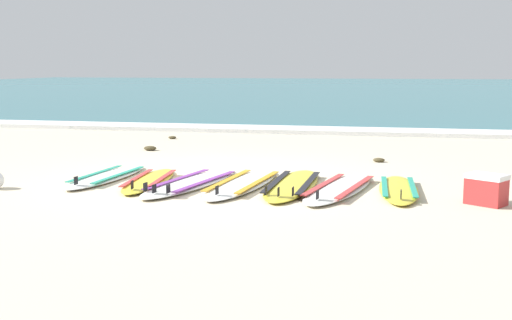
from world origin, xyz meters
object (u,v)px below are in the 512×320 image
object	(u,v)px
surfboard_1	(149,181)
surfboard_5	(340,188)
surfboard_4	(292,185)
cooler_box	(486,189)
surfboard_6	(398,189)
surfboard_0	(107,177)
surfboard_3	(243,183)
surfboard_2	(192,183)

from	to	relation	value
surfboard_1	surfboard_5	size ratio (longest dim) A/B	0.83
surfboard_1	surfboard_4	distance (m)	2.07
surfboard_1	cooler_box	size ratio (longest dim) A/B	3.78
surfboard_6	surfboard_0	bearing A→B (deg)	178.78
surfboard_4	cooler_box	size ratio (longest dim) A/B	4.54
surfboard_0	surfboard_6	bearing A→B (deg)	-1.22
surfboard_5	cooler_box	distance (m)	1.89
surfboard_0	cooler_box	bearing A→B (deg)	-7.31
surfboard_3	surfboard_1	bearing A→B (deg)	-177.37
surfboard_0	surfboard_2	xyz separation A→B (m)	(1.39, -0.22, 0.00)
cooler_box	surfboard_6	bearing A→B (deg)	150.42
surfboard_0	surfboard_3	world-z (taller)	same
surfboard_0	cooler_box	size ratio (longest dim) A/B	4.01
cooler_box	surfboard_3	bearing A→B (deg)	170.02
surfboard_6	surfboard_3	bearing A→B (deg)	-179.21
surfboard_6	cooler_box	distance (m)	1.20
surfboard_5	cooler_box	size ratio (longest dim) A/B	4.57
surfboard_2	surfboard_3	distance (m)	0.73
surfboard_0	surfboard_5	distance (m)	3.48
surfboard_0	surfboard_4	xyz separation A→B (m)	(2.81, -0.06, 0.00)
surfboard_0	surfboard_5	bearing A→B (deg)	-2.89
surfboard_0	surfboard_3	xyz separation A→B (m)	(2.11, -0.12, -0.00)
surfboard_2	surfboard_3	world-z (taller)	same
surfboard_5	surfboard_4	bearing A→B (deg)	170.43
surfboard_4	cooler_box	world-z (taller)	cooler_box
surfboard_1	surfboard_0	bearing A→B (deg)	166.11
surfboard_1	surfboard_4	size ratio (longest dim) A/B	0.83
cooler_box	surfboard_4	bearing A→B (deg)	166.07
surfboard_1	cooler_box	xyz separation A→B (m)	(4.55, -0.50, 0.16)
surfboard_0	surfboard_3	size ratio (longest dim) A/B	0.86
surfboard_2	surfboard_6	xyz separation A→B (m)	(2.87, 0.12, -0.00)
surfboard_4	surfboard_0	bearing A→B (deg)	178.72
cooler_box	surfboard_2	bearing A→B (deg)	173.23
surfboard_1	surfboard_2	size ratio (longest dim) A/B	0.81
surfboard_3	surfboard_4	bearing A→B (deg)	4.74
surfboard_2	surfboard_4	size ratio (longest dim) A/B	1.02
surfboard_4	cooler_box	bearing A→B (deg)	-13.93
surfboard_2	surfboard_3	bearing A→B (deg)	7.48
surfboard_0	surfboard_5	world-z (taller)	same
surfboard_5	surfboard_6	distance (m)	0.79
surfboard_0	surfboard_1	distance (m)	0.76
surfboard_4	surfboard_6	world-z (taller)	same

